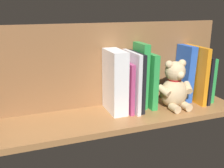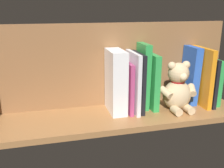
{
  "view_description": "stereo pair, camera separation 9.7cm",
  "coord_description": "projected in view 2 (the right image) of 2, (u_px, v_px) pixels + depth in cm",
  "views": [
    {
      "loc": [
        32.06,
        87.52,
        40.54
      ],
      "look_at": [
        0.0,
        0.0,
        12.18
      ],
      "focal_mm": 41.71,
      "sensor_mm": 36.0,
      "label": 1
    },
    {
      "loc": [
        22.76,
        90.39,
        40.54
      ],
      "look_at": [
        0.0,
        0.0,
        12.18
      ],
      "focal_mm": 41.71,
      "sensor_mm": 36.0,
      "label": 2
    }
  ],
  "objects": [
    {
      "name": "book_6",
      "position": [
        138.0,
        82.0,
        1.03
      ],
      "size": [
        1.45,
        14.77,
        23.13
      ],
      "primitive_type": "cube",
      "color": "black",
      "rests_on": "ground_plane"
    },
    {
      "name": "shelf_back_panel",
      "position": [
        105.0,
        65.0,
        1.06
      ],
      "size": [
        104.64,
        1.5,
        33.91
      ],
      "primitive_type": "cube",
      "color": "brown",
      "rests_on": "ground_plane"
    },
    {
      "name": "book_4",
      "position": [
        151.0,
        81.0,
        1.05
      ],
      "size": [
        2.44,
        12.85,
        22.19
      ],
      "primitive_type": "cube",
      "color": "green",
      "rests_on": "ground_plane"
    },
    {
      "name": "book_2",
      "position": [
        201.0,
        76.0,
        1.08
      ],
      "size": [
        1.95,
        16.06,
        24.09
      ],
      "primitive_type": "cube",
      "color": "orange",
      "rests_on": "ground_plane"
    },
    {
      "name": "teddy_bear",
      "position": [
        178.0,
        89.0,
        1.03
      ],
      "size": [
        16.03,
        12.74,
        19.75
      ],
      "rotation": [
        0.0,
        0.0,
        0.03
      ],
      "color": "#D1B284",
      "rests_on": "ground_plane"
    },
    {
      "name": "dictionary_thick_white",
      "position": [
        116.0,
        82.0,
        1.0
      ],
      "size": [
        5.83,
        14.07,
        24.41
      ],
      "primitive_type": "cube",
      "color": "white",
      "rests_on": "ground_plane"
    },
    {
      "name": "book_5",
      "position": [
        143.0,
        76.0,
        1.05
      ],
      "size": [
        3.11,
        10.63,
        26.27
      ],
      "primitive_type": "cube",
      "rotation": [
        0.0,
        -0.02,
        0.0
      ],
      "color": "green",
      "rests_on": "ground_plane"
    },
    {
      "name": "book_1",
      "position": [
        206.0,
        81.0,
        1.09
      ],
      "size": [
        1.47,
        15.99,
        20.14
      ],
      "primitive_type": "cube",
      "color": "black",
      "rests_on": "ground_plane"
    },
    {
      "name": "ground_plane",
      "position": [
        112.0,
        117.0,
        1.01
      ],
      "size": [
        104.64,
        26.53,
        2.2
      ],
      "primitive_type": "cube",
      "color": "#9E6B3D"
    },
    {
      "name": "book_0",
      "position": [
        210.0,
        81.0,
        1.11
      ],
      "size": [
        2.76,
        13.94,
        19.18
      ],
      "primitive_type": "cube",
      "color": "green",
      "rests_on": "ground_plane"
    },
    {
      "name": "book_8",
      "position": [
        127.0,
        87.0,
        1.02
      ],
      "size": [
        1.56,
        14.59,
        19.77
      ],
      "primitive_type": "cube",
      "color": "#B23F72",
      "rests_on": "ground_plane"
    },
    {
      "name": "book_3",
      "position": [
        190.0,
        75.0,
        1.1
      ],
      "size": [
        4.02,
        10.57,
        24.27
      ],
      "primitive_type": "cube",
      "rotation": [
        0.0,
        -0.03,
        0.0
      ],
      "color": "blue",
      "rests_on": "ground_plane"
    },
    {
      "name": "book_7",
      "position": [
        133.0,
        82.0,
        1.01
      ],
      "size": [
        1.48,
        15.76,
        23.51
      ],
      "primitive_type": "cube",
      "color": "silver",
      "rests_on": "ground_plane"
    }
  ]
}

